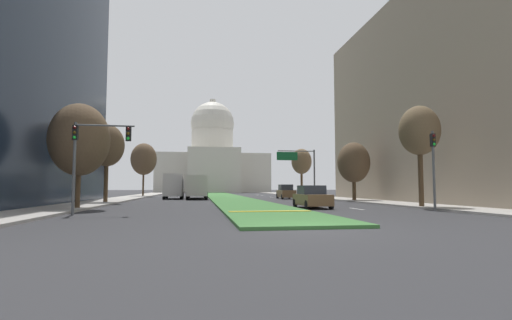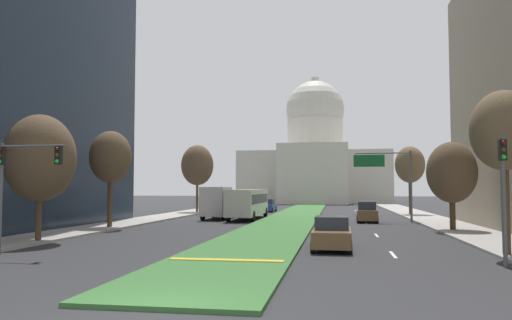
# 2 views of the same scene
# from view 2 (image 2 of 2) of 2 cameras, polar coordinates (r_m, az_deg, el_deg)

# --- Properties ---
(ground_plane) EXTENTS (260.00, 260.00, 0.00)m
(ground_plane) POSITION_cam_2_polar(r_m,az_deg,el_deg) (60.54, 5.01, -6.18)
(ground_plane) COLOR #2B2B2D
(grass_median) EXTENTS (5.29, 87.05, 0.14)m
(grass_median) POSITION_cam_2_polar(r_m,az_deg,el_deg) (55.72, 4.64, -6.36)
(grass_median) COLOR #386B33
(grass_median) RESTS_ON ground_plane
(median_curb_nose) EXTENTS (4.76, 0.50, 0.04)m
(median_curb_nose) POSITION_cam_2_polar(r_m,az_deg,el_deg) (20.61, -3.45, -11.46)
(median_curb_nose) COLOR gold
(median_curb_nose) RESTS_ON grass_median
(lane_dashes_right) EXTENTS (0.16, 67.91, 0.01)m
(lane_dashes_right) POSITION_cam_2_polar(r_m,az_deg,el_deg) (54.14, 12.03, -6.46)
(lane_dashes_right) COLOR silver
(lane_dashes_right) RESTS_ON ground_plane
(sidewalk_left) EXTENTS (4.00, 87.05, 0.15)m
(sidewalk_left) POSITION_cam_2_polar(r_m,az_deg,el_deg) (53.79, -10.34, -6.43)
(sidewalk_left) COLOR #9E9991
(sidewalk_left) RESTS_ON ground_plane
(sidewalk_right) EXTENTS (4.00, 87.05, 0.15)m
(sidewalk_right) POSITION_cam_2_polar(r_m,az_deg,el_deg) (51.51, 19.40, -6.44)
(sidewalk_right) COLOR #9E9991
(sidewalk_right) RESTS_ON ground_plane
(capitol_building) EXTENTS (30.77, 27.44, 27.55)m
(capitol_building) POSITION_cam_2_polar(r_m,az_deg,el_deg) (108.15, 6.84, -0.14)
(capitol_building) COLOR beige
(capitol_building) RESTS_ON ground_plane
(traffic_light_near_left) EXTENTS (3.34, 0.35, 5.20)m
(traffic_light_near_left) POSITION_cam_2_polar(r_m,az_deg,el_deg) (25.41, -25.84, -1.37)
(traffic_light_near_left) COLOR #515456
(traffic_light_near_left) RESTS_ON ground_plane
(traffic_light_near_right) EXTENTS (0.28, 0.35, 5.20)m
(traffic_light_near_right) POSITION_cam_2_polar(r_m,az_deg,el_deg) (21.72, 26.68, -2.35)
(traffic_light_near_right) COLOR #515456
(traffic_light_near_right) RESTS_ON ground_plane
(overhead_guide_sign) EXTENTS (5.20, 0.20, 6.50)m
(overhead_guide_sign) POSITION_cam_2_polar(r_m,az_deg,el_deg) (46.60, 15.16, -1.26)
(overhead_guide_sign) COLOR #515456
(overhead_guide_sign) RESTS_ON ground_plane
(street_tree_left_near) EXTENTS (3.99, 3.99, 7.30)m
(street_tree_left_near) POSITION_cam_2_polar(r_m,az_deg,el_deg) (30.70, -23.68, 0.18)
(street_tree_left_near) COLOR #4C3823
(street_tree_left_near) RESTS_ON ground_plane
(street_tree_right_near) EXTENTS (2.92, 2.92, 7.54)m
(street_tree_right_near) POSITION_cam_2_polar(r_m,az_deg,el_deg) (25.05, 26.69, 2.94)
(street_tree_right_near) COLOR #4C3823
(street_tree_right_near) RESTS_ON ground_plane
(street_tree_left_mid) EXTENTS (3.21, 3.21, 7.51)m
(street_tree_left_mid) POSITION_cam_2_polar(r_m,az_deg,el_deg) (39.70, -16.44, 0.28)
(street_tree_left_mid) COLOR #4C3823
(street_tree_left_mid) RESTS_ON ground_plane
(street_tree_right_mid) EXTENTS (3.50, 3.50, 6.41)m
(street_tree_right_mid) POSITION_cam_2_polar(r_m,az_deg,el_deg) (37.96, 21.67, -1.37)
(street_tree_right_mid) COLOR #4C3823
(street_tree_right_mid) RESTS_ON ground_plane
(street_tree_left_far) EXTENTS (4.02, 4.02, 8.47)m
(street_tree_left_far) POSITION_cam_2_polar(r_m,az_deg,el_deg) (62.04, -6.80, -0.61)
(street_tree_left_far) COLOR #4C3823
(street_tree_left_far) RESTS_ON ground_plane
(street_tree_right_far) EXTENTS (3.34, 3.34, 7.86)m
(street_tree_right_far) POSITION_cam_2_polar(r_m,az_deg,el_deg) (58.91, 17.35, -0.55)
(street_tree_right_far) COLOR #4C3823
(street_tree_right_far) RESTS_ON ground_plane
(sedan_lead_stopped) EXTENTS (1.99, 4.31, 1.66)m
(sedan_lead_stopped) POSITION_cam_2_polar(r_m,az_deg,el_deg) (25.53, 8.76, -8.43)
(sedan_lead_stopped) COLOR brown
(sedan_lead_stopped) RESTS_ON ground_plane
(sedan_midblock) EXTENTS (1.96, 4.32, 1.86)m
(sedan_midblock) POSITION_cam_2_polar(r_m,az_deg,el_deg) (46.27, 12.69, -5.95)
(sedan_midblock) COLOR brown
(sedan_midblock) RESTS_ON ground_plane
(sedan_distant) EXTENTS (2.00, 4.44, 1.66)m
(sedan_distant) POSITION_cam_2_polar(r_m,az_deg,el_deg) (64.66, 1.32, -5.31)
(sedan_distant) COLOR navy
(sedan_distant) RESTS_ON ground_plane
(box_truck_delivery) EXTENTS (2.40, 6.40, 3.20)m
(box_truck_delivery) POSITION_cam_2_polar(r_m,az_deg,el_deg) (49.68, -4.40, -4.89)
(box_truck_delivery) COLOR silver
(box_truck_delivery) RESTS_ON ground_plane
(city_bus) EXTENTS (2.62, 11.00, 2.95)m
(city_bus) POSITION_cam_2_polar(r_m,az_deg,el_deg) (49.35, -0.94, -4.80)
(city_bus) COLOR beige
(city_bus) RESTS_ON ground_plane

